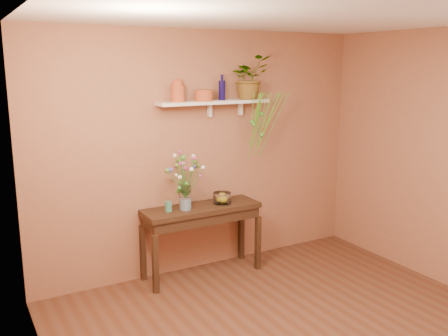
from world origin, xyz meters
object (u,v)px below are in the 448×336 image
at_px(sideboard, 202,216).
at_px(terracotta_jug, 178,91).
at_px(spider_plant, 249,77).
at_px(glass_bowl, 222,198).
at_px(blue_bottle, 222,90).
at_px(bouquet, 184,170).
at_px(glass_vase, 185,200).

xyz_separation_m(sideboard, terracotta_jug, (-0.22, 0.09, 1.37)).
bearing_deg(spider_plant, glass_bowl, -167.14).
distance_m(blue_bottle, bouquet, 1.00).
height_order(terracotta_jug, glass_vase, terracotta_jug).
relative_size(terracotta_jug, bouquet, 0.50).
height_order(glass_vase, glass_bowl, glass_vase).
bearing_deg(glass_bowl, terracotta_jug, 168.75).
relative_size(terracotta_jug, spider_plant, 0.50).
relative_size(spider_plant, glass_vase, 1.83).
relative_size(sideboard, blue_bottle, 4.74).
relative_size(blue_bottle, bouquet, 0.57).
bearing_deg(terracotta_jug, spider_plant, -0.14).
distance_m(bouquet, glass_bowl, 0.60).
distance_m(terracotta_jug, glass_vase, 1.15).
distance_m(sideboard, glass_vase, 0.31).
bearing_deg(bouquet, blue_bottle, 15.50).
height_order(bouquet, glass_bowl, bouquet).
bearing_deg(glass_vase, spider_plant, 8.32).
distance_m(sideboard, terracotta_jug, 1.39).
distance_m(glass_vase, glass_bowl, 0.47).
bearing_deg(blue_bottle, terracotta_jug, -176.73).
bearing_deg(bouquet, terracotta_jug, 91.24).
xyz_separation_m(blue_bottle, glass_bowl, (-0.07, -0.13, -1.20)).
distance_m(blue_bottle, glass_vase, 1.27).
distance_m(spider_plant, glass_bowl, 1.39).
relative_size(bouquet, glass_bowl, 2.39).
bearing_deg(sideboard, glass_bowl, -0.37).
height_order(terracotta_jug, glass_bowl, terracotta_jug).
height_order(sideboard, glass_vase, glass_vase).
height_order(terracotta_jug, spider_plant, spider_plant).
bearing_deg(terracotta_jug, sideboard, -23.14).
distance_m(sideboard, glass_bowl, 0.31).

